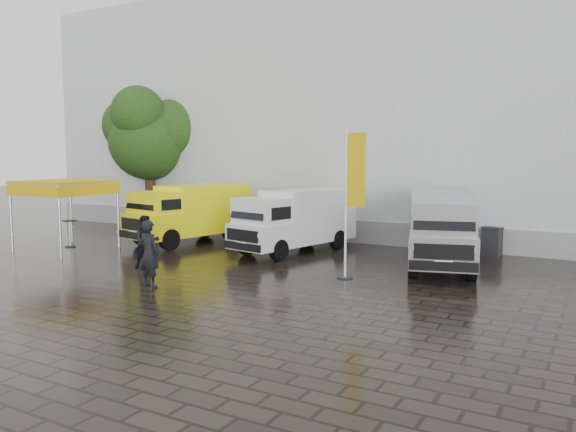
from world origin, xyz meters
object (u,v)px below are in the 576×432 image
(wheelie_bin, at_px, (492,241))
(person_front, at_px, (149,254))
(person_tent, at_px, (147,242))
(van_yellow, at_px, (189,215))
(flagpole, at_px, (351,195))
(cocktail_table, at_px, (70,234))
(van_silver, at_px, (441,229))
(canopy_tent, at_px, (63,185))
(van_white, at_px, (295,221))

(wheelie_bin, relative_size, person_front, 0.57)
(person_front, xyz_separation_m, person_tent, (-2.11, 2.12, -0.09))
(van_yellow, height_order, wheelie_bin, van_yellow)
(van_yellow, relative_size, wheelie_bin, 4.90)
(van_yellow, relative_size, person_tent, 3.05)
(flagpole, distance_m, cocktail_table, 12.88)
(van_yellow, distance_m, flagpole, 9.66)
(van_silver, xyz_separation_m, flagpole, (-1.95, -3.27, 1.29))
(van_silver, bearing_deg, van_yellow, 164.71)
(flagpole, height_order, wheelie_bin, flagpole)
(cocktail_table, height_order, wheelie_bin, cocktail_table)
(van_yellow, bearing_deg, van_silver, 12.36)
(van_yellow, xyz_separation_m, person_front, (4.39, -7.12, -0.28))
(canopy_tent, bearing_deg, van_white, 25.85)
(cocktail_table, distance_m, wheelie_bin, 17.11)
(van_yellow, relative_size, cocktail_table, 4.87)
(van_silver, relative_size, wheelie_bin, 5.40)
(person_front, bearing_deg, van_silver, -129.61)
(van_silver, distance_m, wheelie_bin, 3.42)
(van_yellow, height_order, cocktail_table, van_yellow)
(van_white, distance_m, van_silver, 5.82)
(wheelie_bin, xyz_separation_m, person_front, (-7.74, -10.33, 0.43))
(person_front, relative_size, person_tent, 1.09)
(flagpole, distance_m, wheelie_bin, 7.40)
(person_front, bearing_deg, wheelie_bin, -124.03)
(van_yellow, bearing_deg, cocktail_table, -126.53)
(canopy_tent, relative_size, wheelie_bin, 2.76)
(van_yellow, distance_m, van_silver, 10.97)
(canopy_tent, height_order, flagpole, flagpole)
(van_white, xyz_separation_m, wheelie_bin, (6.98, 2.95, -0.67))
(van_silver, distance_m, flagpole, 4.02)
(van_white, height_order, van_silver, van_silver)
(canopy_tent, height_order, person_front, canopy_tent)
(van_yellow, height_order, canopy_tent, canopy_tent)
(van_yellow, height_order, van_white, van_yellow)
(flagpole, xyz_separation_m, cocktail_table, (-12.72, -0.09, -2.04))
(flagpole, bearing_deg, person_tent, -164.89)
(van_white, xyz_separation_m, flagpole, (3.87, -3.45, 1.37))
(canopy_tent, distance_m, wheelie_bin, 17.08)
(wheelie_bin, relative_size, person_tent, 0.62)
(van_white, distance_m, person_front, 7.43)
(person_front, bearing_deg, van_white, -93.05)
(van_white, height_order, cocktail_table, van_white)
(van_silver, bearing_deg, canopy_tent, 179.62)
(canopy_tent, relative_size, flagpole, 0.66)
(cocktail_table, bearing_deg, van_white, 21.80)
(cocktail_table, bearing_deg, van_silver, 12.88)
(van_silver, height_order, wheelie_bin, van_silver)
(van_yellow, height_order, flagpole, flagpole)
(canopy_tent, distance_m, cocktail_table, 2.19)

